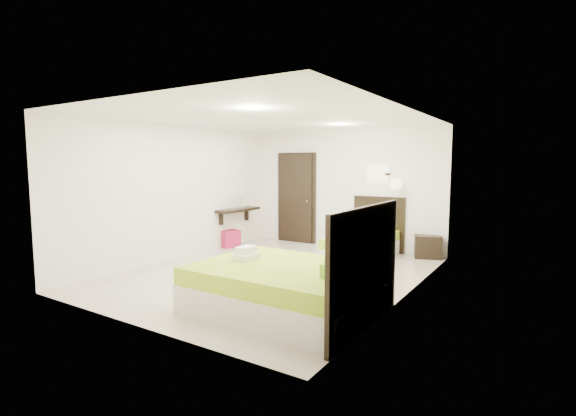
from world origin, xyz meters
The scene contains 7 objects.
floor centered at (0.00, 0.00, 0.00)m, with size 5.50×5.50×0.00m, color #C2B4A1.
bed_single centered at (0.84, 1.89, 0.28)m, with size 1.12×1.87×1.55m.
bed_double centered at (1.21, -1.39, 0.32)m, with size 2.23×1.90×1.84m.
nightstand centered at (1.89, 2.68, 0.22)m, with size 0.51×0.45×0.45m, color black.
ottoman centered at (-2.15, 1.38, 0.19)m, with size 0.38×0.38×0.38m, color #A0153E.
door centered at (-1.20, 2.70, 1.05)m, with size 1.02×0.15×2.14m.
console_shelf centered at (-2.08, 1.60, 0.82)m, with size 0.35×1.20×0.78m.
Camera 1 is at (3.94, -5.70, 1.85)m, focal length 26.00 mm.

